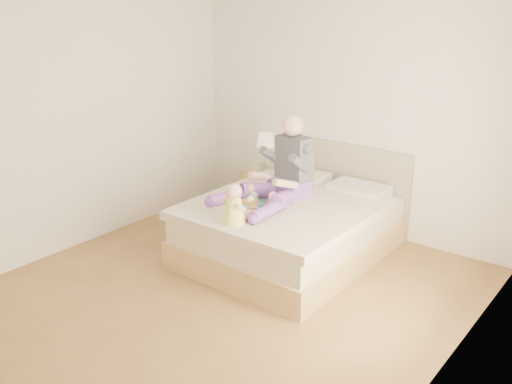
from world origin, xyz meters
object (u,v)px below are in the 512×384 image
Objects in this scene: bed at (294,225)px; baby at (235,207)px; nightstand at (263,190)px; tray at (257,204)px; adult at (281,175)px.

bed is 1.00m from baby.
nightstand is 1.55m from tray.
tray is at bearing -110.25° from bed.
bed is 0.57m from adult.
bed reaches higher than tray.
adult is 2.31× the size of tray.
tray is at bearing 115.91° from baby.
bed is 1.30m from nightstand.
nightstand is 1.99m from baby.
nightstand is at bearing 135.10° from baby.
nightstand is at bearing 142.21° from bed.
bed is at bearing 100.63° from baby.
nightstand is 1.11× the size of tray.
bed is 4.55× the size of tray.
baby is at bearing -83.83° from tray.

